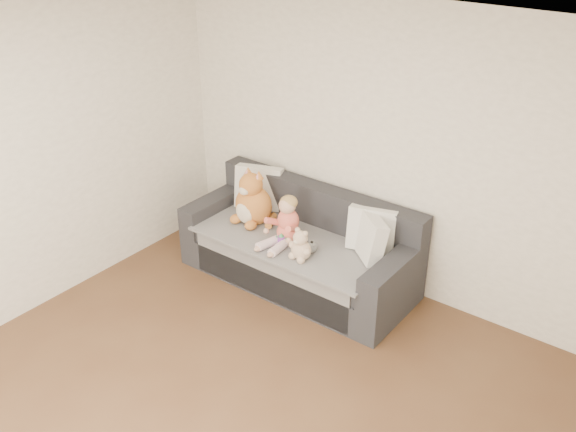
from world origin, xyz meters
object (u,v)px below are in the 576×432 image
object	(u,v)px
sofa	(300,250)
toddler	(285,223)
plush_cat	(253,202)
teddy_bear	(300,247)
sippy_cup	(281,239)

from	to	relation	value
sofa	toddler	distance (m)	0.40
plush_cat	teddy_bear	xyz separation A→B (m)	(0.76, -0.28, -0.09)
plush_cat	teddy_bear	size ratio (longest dim) A/B	1.92
toddler	teddy_bear	distance (m)	0.33
plush_cat	sippy_cup	size ratio (longest dim) A/B	4.78
sofa	sippy_cup	bearing A→B (deg)	-95.77
toddler	sippy_cup	xyz separation A→B (m)	(0.01, -0.07, -0.13)
toddler	plush_cat	xyz separation A→B (m)	(-0.48, 0.12, 0.02)
sofa	sippy_cup	xyz separation A→B (m)	(-0.03, -0.25, 0.23)
sofa	toddler	world-z (taller)	toddler
sofa	toddler	bearing A→B (deg)	-99.69
plush_cat	sippy_cup	world-z (taller)	plush_cat
sofa	teddy_bear	size ratio (longest dim) A/B	7.45
toddler	teddy_bear	bearing A→B (deg)	-26.13
sofa	plush_cat	xyz separation A→B (m)	(-0.52, -0.06, 0.37)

